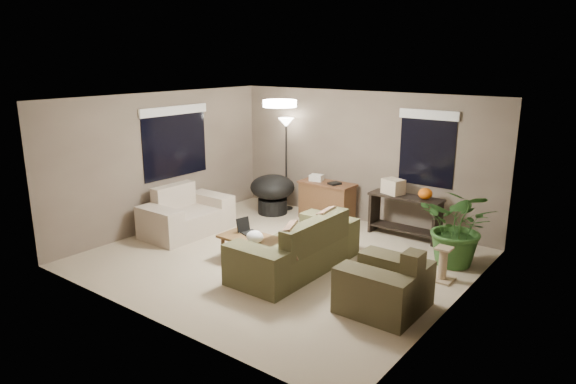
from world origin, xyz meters
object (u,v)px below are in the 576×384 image
Objects in this scene: houseplant at (459,235)px; cat_scratching_post at (443,266)px; main_sofa at (298,251)px; console_table at (405,213)px; loveseat at (186,217)px; desk at (327,201)px; papasan_chair at (273,191)px; floor_lamp at (286,133)px; armchair at (385,287)px; coffee_table at (252,241)px.

houseplant is 2.50× the size of cat_scratching_post.
main_sofa is 1.69× the size of console_table.
houseplant reaches higher than loveseat.
desk is 3.20m from cat_scratching_post.
houseplant reaches higher than console_table.
console_table is at bearing 6.38° from papasan_chair.
console_table is at bearing -2.24° from floor_lamp.
armchair is at bearing -69.86° from console_table.
cat_scratching_post is at bearing 10.23° from loveseat.
main_sofa is 1.66m from armchair.
main_sofa reaches higher than coffee_table.
floor_lamp reaches higher than desk.
console_table is (0.64, 2.31, 0.14)m from main_sofa.
loveseat reaches higher than coffee_table.
armchair is at bearing -12.22° from main_sofa.
desk is 2.94m from houseplant.
papasan_chair is (-2.11, 2.01, 0.17)m from main_sofa.
console_table is 1.36× the size of papasan_chair.
armchair is at bearing -101.40° from cat_scratching_post.
loveseat is at bearing -169.77° from cat_scratching_post.
papasan_chair is (0.50, 1.88, 0.17)m from loveseat.
floor_lamp is at bearing 177.76° from console_table.
floor_lamp reaches higher than houseplant.
papasan_chair is at bearing -94.24° from floor_lamp.
loveseat is 2.69m from floor_lamp.
cat_scratching_post is at bearing -48.20° from console_table.
houseplant is at bearing -14.01° from desk.
papasan_chair is 1.21m from floor_lamp.
coffee_table is at bearing -62.82° from floor_lamp.
main_sofa is at bearing -139.23° from houseplant.
main_sofa is 1.37× the size of loveseat.
cat_scratching_post is (3.96, -1.49, -1.38)m from floor_lamp.
loveseat reaches higher than desk.
cat_scratching_post is (2.60, 1.17, -0.14)m from coffee_table.
cat_scratching_post is at bearing -20.61° from floor_lamp.
floor_lamp reaches higher than console_table.
armchair is 3.74m from desk.
floor_lamp reaches higher than main_sofa.
loveseat reaches higher than papasan_chair.
cat_scratching_post is (1.24, -1.38, -0.22)m from console_table.
desk is 0.88× the size of houseplant.
cat_scratching_post is (4.49, 0.81, -0.08)m from loveseat.
coffee_table is at bearing -144.52° from houseplant.
coffee_table is (-2.34, 0.12, 0.06)m from armchair.
desk reaches higher than cat_scratching_post.
main_sofa is at bearing -105.54° from console_table.
loveseat is at bearing 177.33° from main_sofa.
cat_scratching_post is (0.02, -0.67, -0.27)m from houseplant.
desk is (-1.00, 2.31, 0.08)m from main_sofa.
coffee_table is 0.80× the size of houseplant.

